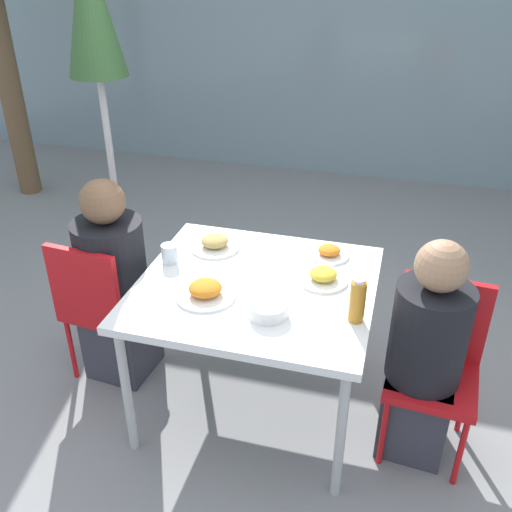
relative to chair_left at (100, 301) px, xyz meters
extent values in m
plane|color=gray|center=(0.86, 0.00, -0.50)|extent=(24.00, 24.00, 0.00)
cube|color=gray|center=(0.86, 3.54, 1.00)|extent=(10.00, 0.20, 3.00)
cube|color=white|center=(0.86, 0.00, 0.24)|extent=(1.11, 1.02, 0.04)
cylinder|color=#B7B7B7|center=(0.37, -0.45, -0.14)|extent=(0.04, 0.04, 0.72)
cylinder|color=#B7B7B7|center=(1.36, -0.45, -0.14)|extent=(0.04, 0.04, 0.72)
cylinder|color=#B7B7B7|center=(0.37, 0.45, -0.14)|extent=(0.04, 0.04, 0.72)
cylinder|color=#B7B7B7|center=(1.36, 0.45, -0.14)|extent=(0.04, 0.04, 0.72)
cube|color=red|center=(0.01, 0.08, -0.08)|extent=(0.44, 0.44, 0.04)
cube|color=red|center=(-0.01, -0.10, 0.15)|extent=(0.40, 0.07, 0.42)
cylinder|color=red|center=(-0.15, 0.27, -0.30)|extent=(0.03, 0.03, 0.40)
cylinder|color=red|center=(0.19, 0.23, -0.30)|extent=(0.03, 0.03, 0.40)
cylinder|color=red|center=(-0.18, -0.07, -0.30)|extent=(0.03, 0.03, 0.40)
cylinder|color=red|center=(0.16, -0.11, -0.30)|extent=(0.03, 0.03, 0.40)
cube|color=#383842|center=(0.06, 0.08, -0.28)|extent=(0.35, 0.35, 0.44)
cylinder|color=black|center=(0.06, 0.08, 0.19)|extent=(0.36, 0.36, 0.50)
sphere|color=brown|center=(0.06, 0.08, 0.55)|extent=(0.23, 0.23, 0.23)
cube|color=red|center=(1.72, -0.07, -0.08)|extent=(0.43, 0.43, 0.04)
cube|color=red|center=(1.73, 0.11, 0.15)|extent=(0.40, 0.07, 0.42)
cylinder|color=red|center=(1.87, -0.26, -0.30)|extent=(0.03, 0.03, 0.40)
cylinder|color=red|center=(1.53, -0.23, -0.30)|extent=(0.03, 0.03, 0.40)
cylinder|color=red|center=(1.90, 0.08, -0.30)|extent=(0.03, 0.03, 0.40)
cylinder|color=red|center=(1.56, 0.11, -0.30)|extent=(0.03, 0.03, 0.40)
cube|color=#383842|center=(1.67, -0.07, -0.28)|extent=(0.33, 0.33, 0.44)
cylinder|color=black|center=(1.67, -0.07, 0.17)|extent=(0.34, 0.34, 0.47)
sphere|color=#9E7556|center=(1.67, -0.07, 0.52)|extent=(0.22, 0.22, 0.22)
cylinder|color=#333333|center=(-0.32, 0.85, -0.48)|extent=(0.36, 0.36, 0.05)
cylinder|color=#BCBCBC|center=(-0.32, 0.85, 0.63)|extent=(0.04, 0.04, 2.26)
cone|color=#2D5128|center=(-0.32, 0.85, 1.36)|extent=(0.34, 0.34, 0.79)
cylinder|color=white|center=(0.56, 0.28, 0.26)|extent=(0.26, 0.26, 0.01)
ellipsoid|color=tan|center=(0.56, 0.28, 0.30)|extent=(0.14, 0.14, 0.06)
cylinder|color=white|center=(0.67, -0.17, 0.26)|extent=(0.28, 0.28, 0.01)
ellipsoid|color=orange|center=(0.67, -0.17, 0.30)|extent=(0.15, 0.15, 0.06)
cylinder|color=white|center=(1.16, 0.10, 0.26)|extent=(0.24, 0.24, 0.01)
ellipsoid|color=gold|center=(1.16, 0.10, 0.30)|extent=(0.13, 0.13, 0.05)
cylinder|color=white|center=(1.15, 0.35, 0.26)|extent=(0.20, 0.20, 0.01)
ellipsoid|color=orange|center=(1.15, 0.35, 0.29)|extent=(0.11, 0.11, 0.05)
cylinder|color=#B7751E|center=(1.35, -0.17, 0.35)|extent=(0.07, 0.07, 0.19)
cylinder|color=white|center=(1.35, -0.17, 0.45)|extent=(0.05, 0.05, 0.02)
cylinder|color=silver|center=(0.39, 0.08, 0.30)|extent=(0.08, 0.08, 0.10)
cylinder|color=white|center=(0.98, -0.23, 0.29)|extent=(0.18, 0.18, 0.06)
cylinder|color=brown|center=(-2.02, 2.19, 0.59)|extent=(0.20, 0.20, 2.18)
camera|label=1|loc=(1.47, -2.19, 1.71)|focal=40.00mm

